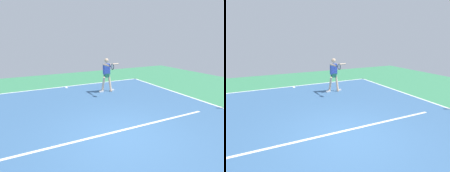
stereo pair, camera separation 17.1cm
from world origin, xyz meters
TOP-DOWN VIEW (x-y plane):
  - ground_plane at (0.00, 0.00)m, footprint 21.52×21.52m
  - court_surface at (0.00, 0.00)m, footprint 9.71×13.16m
  - court_line_baseline_near at (0.00, -6.53)m, footprint 9.71×0.10m
  - court_line_service at (0.00, -0.33)m, footprint 7.28×0.10m
  - court_line_centre_mark at (0.00, -6.33)m, footprint 0.10×0.30m
  - tennis_player at (-1.69, -4.49)m, footprint 1.14×1.23m

SIDE VIEW (x-z plane):
  - ground_plane at x=0.00m, z-range 0.00..0.00m
  - court_surface at x=0.00m, z-range 0.00..0.00m
  - court_line_baseline_near at x=0.00m, z-range 0.00..0.01m
  - court_line_service at x=0.00m, z-range 0.00..0.01m
  - court_line_centre_mark at x=0.00m, z-range 0.00..0.01m
  - tennis_player at x=-1.69m, z-range 0.13..1.88m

